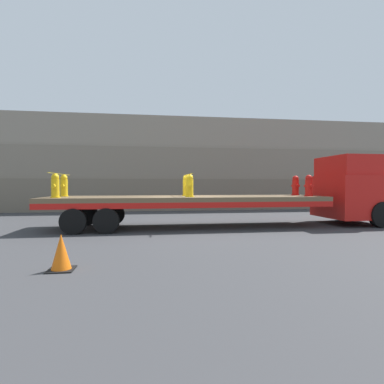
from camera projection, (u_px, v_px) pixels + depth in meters
ground_plane at (188, 227)px, 11.72m from camera, size 120.00×120.00×0.00m
rock_cliff at (171, 165)px, 20.55m from camera, size 60.00×3.30×6.08m
truck_cab at (353, 190)px, 12.68m from camera, size 2.37×2.65×2.85m
flatbed_trailer at (174, 202)px, 11.62m from camera, size 10.71×2.56×1.21m
fire_hydrant_yellow_near_0 at (55, 186)px, 10.47m from camera, size 0.34×0.54×0.84m
fire_hydrant_yellow_far_0 at (64, 186)px, 11.54m from camera, size 0.34×0.54×0.84m
fire_hydrant_yellow_near_1 at (190, 186)px, 11.14m from camera, size 0.34×0.54×0.84m
fire_hydrant_yellow_far_1 at (186, 186)px, 12.21m from camera, size 0.34×0.54×0.84m
fire_hydrant_red_near_2 at (309, 186)px, 11.82m from camera, size 0.34×0.54×0.84m
fire_hydrant_red_far_2 at (296, 186)px, 12.89m from camera, size 0.34×0.54×0.84m
cargo_strap_rear at (60, 174)px, 11.00m from camera, size 0.05×2.66×0.01m
cargo_strap_middle at (188, 175)px, 11.67m from camera, size 0.05×2.66×0.01m
traffic_cone at (61, 252)px, 5.82m from camera, size 0.49×0.49×0.71m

